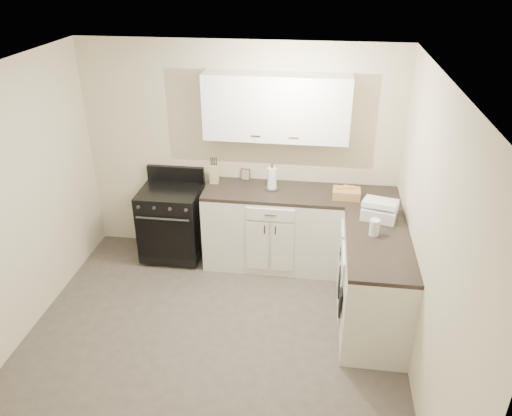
# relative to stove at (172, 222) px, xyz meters

# --- Properties ---
(floor) EXTENTS (3.60, 3.60, 0.00)m
(floor) POSITION_rel_stove_xyz_m (0.77, -1.48, -0.46)
(floor) COLOR #473F38
(floor) RESTS_ON ground
(ceiling) EXTENTS (3.60, 3.60, 0.00)m
(ceiling) POSITION_rel_stove_xyz_m (0.77, -1.48, 2.04)
(ceiling) COLOR white
(ceiling) RESTS_ON wall_back
(wall_back) EXTENTS (3.60, 0.00, 3.60)m
(wall_back) POSITION_rel_stove_xyz_m (0.77, 0.32, 0.79)
(wall_back) COLOR beige
(wall_back) RESTS_ON ground
(wall_right) EXTENTS (0.00, 3.60, 3.60)m
(wall_right) POSITION_rel_stove_xyz_m (2.57, -1.48, 0.79)
(wall_right) COLOR beige
(wall_right) RESTS_ON ground
(wall_left) EXTENTS (0.00, 3.60, 3.60)m
(wall_left) POSITION_rel_stove_xyz_m (-1.03, -1.48, 0.79)
(wall_left) COLOR beige
(wall_left) RESTS_ON ground
(wall_front) EXTENTS (3.60, 0.00, 3.60)m
(wall_front) POSITION_rel_stove_xyz_m (0.77, -3.28, 0.79)
(wall_front) COLOR beige
(wall_front) RESTS_ON ground
(base_cabinets_back) EXTENTS (1.55, 0.60, 0.90)m
(base_cabinets_back) POSITION_rel_stove_xyz_m (1.19, 0.02, -0.01)
(base_cabinets_back) COLOR silver
(base_cabinets_back) RESTS_ON floor
(base_cabinets_right) EXTENTS (0.60, 1.90, 0.90)m
(base_cabinets_right) POSITION_rel_stove_xyz_m (2.27, -0.63, -0.01)
(base_cabinets_right) COLOR silver
(base_cabinets_right) RESTS_ON floor
(countertop_back) EXTENTS (1.55, 0.60, 0.04)m
(countertop_back) POSITION_rel_stove_xyz_m (1.19, 0.02, 0.46)
(countertop_back) COLOR black
(countertop_back) RESTS_ON base_cabinets_back
(countertop_right) EXTENTS (0.60, 1.90, 0.04)m
(countertop_right) POSITION_rel_stove_xyz_m (2.27, -0.63, 0.46)
(countertop_right) COLOR black
(countertop_right) RESTS_ON base_cabinets_right
(upper_cabinets) EXTENTS (1.55, 0.30, 0.70)m
(upper_cabinets) POSITION_rel_stove_xyz_m (1.19, 0.18, 1.38)
(upper_cabinets) COLOR white
(upper_cabinets) RESTS_ON wall_back
(stove) EXTENTS (0.69, 0.59, 0.83)m
(stove) POSITION_rel_stove_xyz_m (0.00, 0.00, 0.00)
(stove) COLOR black
(stove) RESTS_ON floor
(knife_block) EXTENTS (0.11, 0.10, 0.21)m
(knife_block) POSITION_rel_stove_xyz_m (0.50, 0.15, 0.59)
(knife_block) COLOR tan
(knife_block) RESTS_ON countertop_back
(paper_towel) EXTENTS (0.12, 0.12, 0.25)m
(paper_towel) POSITION_rel_stove_xyz_m (1.17, 0.07, 0.60)
(paper_towel) COLOR white
(paper_towel) RESTS_ON countertop_back
(picture_frame) EXTENTS (0.11, 0.05, 0.13)m
(picture_frame) POSITION_rel_stove_xyz_m (0.84, 0.28, 0.55)
(picture_frame) COLOR black
(picture_frame) RESTS_ON countertop_back
(wicker_basket) EXTENTS (0.30, 0.20, 0.10)m
(wicker_basket) POSITION_rel_stove_xyz_m (1.99, -0.04, 0.53)
(wicker_basket) COLOR tan
(wicker_basket) RESTS_ON countertop_right
(countertop_grill) EXTENTS (0.40, 0.38, 0.12)m
(countertop_grill) POSITION_rel_stove_xyz_m (2.31, -0.44, 0.54)
(countertop_grill) COLOR white
(countertop_grill) RESTS_ON countertop_right
(glass_jar) EXTENTS (0.12, 0.12, 0.16)m
(glass_jar) POSITION_rel_stove_xyz_m (2.23, -0.81, 0.56)
(glass_jar) COLOR silver
(glass_jar) RESTS_ON countertop_right
(oven_mitt_near) EXTENTS (0.02, 0.14, 0.25)m
(oven_mitt_near) POSITION_rel_stove_xyz_m (1.95, -1.22, -0.02)
(oven_mitt_near) COLOR black
(oven_mitt_near) RESTS_ON base_cabinets_right
(oven_mitt_far) EXTENTS (0.02, 0.16, 0.29)m
(oven_mitt_far) POSITION_rel_stove_xyz_m (1.95, -0.93, -0.00)
(oven_mitt_far) COLOR black
(oven_mitt_far) RESTS_ON base_cabinets_right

